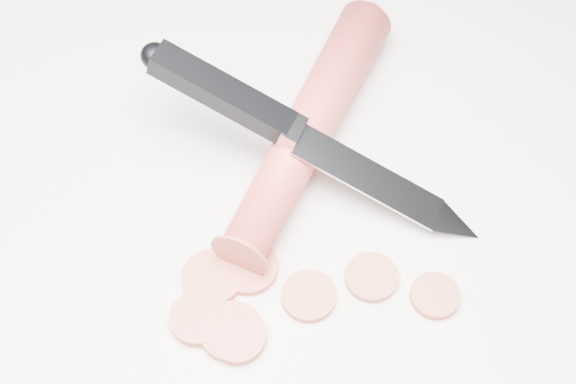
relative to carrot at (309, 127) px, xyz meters
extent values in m
plane|color=silver|center=(-0.04, -0.08, -0.02)|extent=(2.40, 2.40, 0.00)
cylinder|color=red|center=(0.00, 0.00, 0.00)|extent=(0.14, 0.20, 0.03)
cylinder|color=#C35641|center=(-0.08, -0.13, -0.02)|extent=(0.04, 0.04, 0.01)
cylinder|color=#C35641|center=(-0.05, -0.09, -0.02)|extent=(0.04, 0.04, 0.01)
cylinder|color=#C35641|center=(-0.07, -0.10, -0.02)|extent=(0.04, 0.04, 0.01)
cylinder|color=#C35641|center=(-0.01, -0.12, -0.02)|extent=(0.03, 0.03, 0.01)
cylinder|color=#C35641|center=(0.03, -0.11, -0.02)|extent=(0.03, 0.03, 0.01)
cylinder|color=#C35641|center=(-0.06, -0.14, -0.02)|extent=(0.04, 0.04, 0.01)
cylinder|color=#C35641|center=(-0.06, -0.14, -0.02)|extent=(0.04, 0.04, 0.01)
cylinder|color=#C35641|center=(0.06, -0.13, -0.02)|extent=(0.03, 0.03, 0.01)
camera|label=1|loc=(-0.05, -0.33, 0.43)|focal=50.00mm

